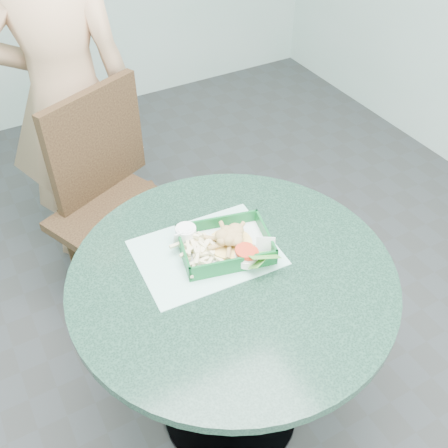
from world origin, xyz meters
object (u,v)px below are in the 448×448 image
cafe_table (232,313)px  crab_sandwich (230,243)px  sauce_ramekin (184,243)px  food_basket (225,252)px  dining_chair (112,191)px  diner_person (63,85)px

cafe_table → crab_sandwich: 0.24m
sauce_ramekin → food_basket: bearing=-30.5°
sauce_ramekin → cafe_table: bearing=-60.4°
food_basket → crab_sandwich: (0.01, -0.01, 0.03)m
dining_chair → diner_person: bearing=73.4°
diner_person → food_basket: 1.09m
cafe_table → crab_sandwich: crab_sandwich is taller
cafe_table → food_basket: bearing=74.9°
dining_chair → diner_person: (-0.04, 0.33, 0.34)m
dining_chair → food_basket: dining_chair is taller
food_basket → crab_sandwich: crab_sandwich is taller
dining_chair → diner_person: 0.47m
crab_sandwich → sauce_ramekin: crab_sandwich is taller
dining_chair → sauce_ramekin: bearing=-112.3°
diner_person → food_basket: (0.16, -1.07, -0.10)m
food_basket → dining_chair: bearing=99.1°
food_basket → crab_sandwich: 0.04m
cafe_table → dining_chair: (-0.10, 0.82, -0.05)m
food_basket → sauce_ramekin: size_ratio=4.20×
cafe_table → crab_sandwich: bearing=65.1°
diner_person → sauce_ramekin: (0.06, -1.01, -0.07)m
dining_chair → food_basket: bearing=-104.4°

